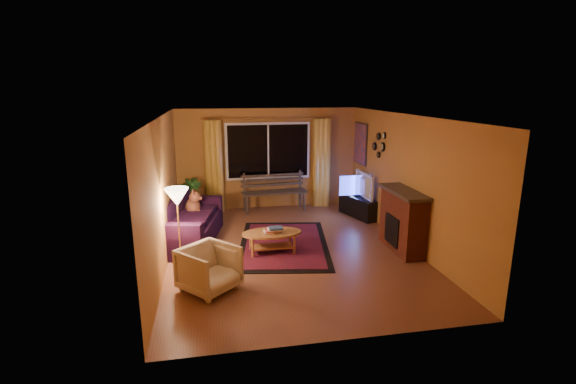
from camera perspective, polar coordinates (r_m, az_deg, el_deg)
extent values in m
cube|color=brown|center=(7.99, 0.40, -7.91)|extent=(4.50, 6.00, 0.02)
cube|color=white|center=(7.43, 0.44, 10.43)|extent=(4.50, 6.00, 0.02)
cube|color=#B87B36|center=(10.52, -2.75, 4.57)|extent=(4.50, 0.02, 2.50)
cube|color=#B87B36|center=(7.52, -16.73, 0.16)|extent=(0.02, 6.00, 2.50)
cube|color=#B87B36|center=(8.34, 15.85, 1.54)|extent=(0.02, 6.00, 2.50)
cube|color=black|center=(10.43, -2.72, 5.60)|extent=(2.00, 0.02, 1.30)
cylinder|color=#BF8C3F|center=(10.30, -2.73, 9.97)|extent=(3.20, 0.03, 0.03)
cylinder|color=gold|center=(10.32, -10.10, 3.45)|extent=(0.36, 0.36, 2.24)
cylinder|color=gold|center=(10.69, 4.55, 3.98)|extent=(0.36, 0.36, 2.24)
cube|color=#342B23|center=(10.36, -1.87, -1.30)|extent=(1.63, 0.60, 0.48)
imported|color=#235B1E|center=(10.11, -13.06, -0.79)|extent=(0.62, 0.62, 0.91)
cube|color=black|center=(8.47, -13.24, -3.88)|extent=(1.33, 2.25, 0.85)
imported|color=beige|center=(6.44, -10.73, -10.01)|extent=(1.01, 1.01, 0.76)
cylinder|color=#BF8C3F|center=(7.24, -14.69, -4.88)|extent=(0.29, 0.29, 1.37)
cube|color=maroon|center=(8.23, -0.58, -7.11)|extent=(2.11, 2.91, 0.02)
cylinder|color=#B2753A|center=(7.78, -2.20, -6.89)|extent=(1.11, 1.11, 0.40)
cube|color=black|center=(10.05, 9.69, -1.98)|extent=(0.70, 1.20, 0.48)
imported|color=black|center=(9.92, 9.82, 0.96)|extent=(0.15, 1.01, 0.58)
cube|color=maroon|center=(8.08, 15.43, -3.97)|extent=(0.40, 1.20, 1.10)
cube|color=#E24F11|center=(10.47, 9.86, 6.55)|extent=(0.04, 0.76, 0.96)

